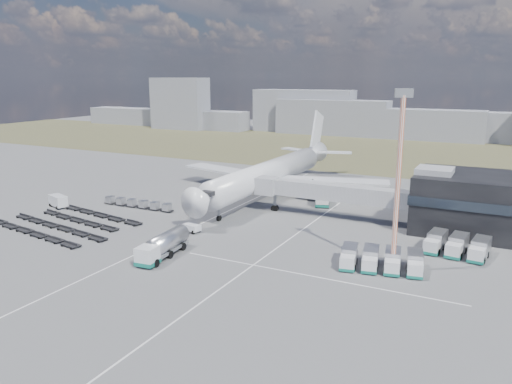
% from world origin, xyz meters
% --- Properties ---
extents(ground, '(420.00, 420.00, 0.00)m').
position_xyz_m(ground, '(0.00, 0.00, 0.00)').
color(ground, '#565659').
rests_on(ground, ground).
extents(grass_strip, '(420.00, 90.00, 0.01)m').
position_xyz_m(grass_strip, '(0.00, 110.00, 0.01)').
color(grass_strip, '#4C452D').
rests_on(grass_strip, ground).
extents(lane_markings, '(47.12, 110.00, 0.01)m').
position_xyz_m(lane_markings, '(9.77, 3.00, 0.01)').
color(lane_markings, silver).
rests_on(lane_markings, ground).
extents(terminal, '(30.40, 16.40, 11.00)m').
position_xyz_m(terminal, '(47.77, 23.96, 5.25)').
color(terminal, black).
rests_on(terminal, ground).
extents(jet_bridge, '(30.30, 3.80, 7.05)m').
position_xyz_m(jet_bridge, '(15.90, 20.42, 5.05)').
color(jet_bridge, '#939399').
rests_on(jet_bridge, ground).
extents(airliner, '(51.59, 64.53, 17.62)m').
position_xyz_m(airliner, '(0.00, 32.38, 5.29)').
color(airliner, silver).
rests_on(airliner, ground).
extents(skyline, '(312.42, 26.30, 25.66)m').
position_xyz_m(skyline, '(-14.44, 151.63, 8.38)').
color(skyline, gray).
rests_on(skyline, ground).
extents(fuel_tanker, '(3.82, 11.35, 3.60)m').
position_xyz_m(fuel_tanker, '(2.42, -11.09, 1.80)').
color(fuel_tanker, silver).
rests_on(fuel_tanker, ground).
extents(pushback_tug, '(3.33, 2.29, 1.40)m').
position_xyz_m(pushback_tug, '(-0.64, 0.99, 0.70)').
color(pushback_tug, silver).
rests_on(pushback_tug, ground).
extents(utility_van, '(5.17, 3.56, 2.49)m').
position_xyz_m(utility_van, '(-34.83, 2.54, 1.25)').
color(utility_van, silver).
rests_on(utility_van, ground).
extents(catering_truck, '(4.90, 7.34, 3.12)m').
position_xyz_m(catering_truck, '(13.09, 29.30, 1.60)').
color(catering_truck, silver).
rests_on(catering_truck, ground).
extents(service_trucks_near, '(12.07, 8.11, 2.47)m').
position_xyz_m(service_trucks_near, '(32.67, -1.02, 1.34)').
color(service_trucks_near, silver).
rests_on(service_trucks_near, ground).
extents(service_trucks_far, '(9.33, 7.48, 2.63)m').
position_xyz_m(service_trucks_far, '(41.55, 10.04, 1.43)').
color(service_trucks_far, silver).
rests_on(service_trucks_far, ground).
extents(uld_row, '(16.93, 1.85, 1.54)m').
position_xyz_m(uld_row, '(-19.79, 9.52, 0.92)').
color(uld_row, black).
rests_on(uld_row, ground).
extents(baggage_dollies, '(27.31, 19.21, 0.80)m').
position_xyz_m(baggage_dollies, '(-23.47, -5.95, 0.40)').
color(baggage_dollies, black).
rests_on(baggage_dollies, ground).
extents(floodlight_mast, '(2.35, 1.93, 24.95)m').
position_xyz_m(floodlight_mast, '(34.30, -1.29, 12.51)').
color(floodlight_mast, '#CE4D21').
rests_on(floodlight_mast, ground).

